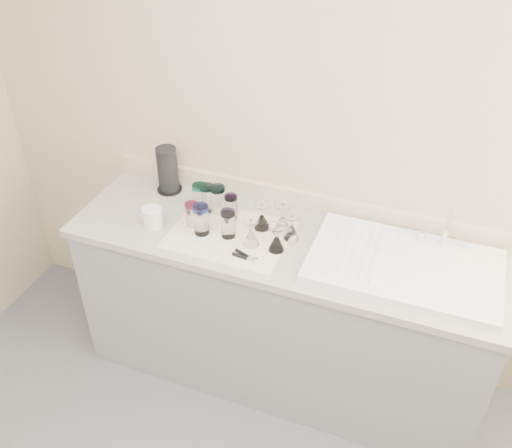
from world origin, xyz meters
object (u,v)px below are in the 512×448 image
at_px(goblet_back_right, 283,223).
at_px(can_opener, 246,257).
at_px(goblet_front_right, 276,242).
at_px(white_mug, 152,217).
at_px(tumbler_lavender, 228,224).
at_px(tumbler_extra, 207,198).
at_px(sink_unit, 405,265).
at_px(goblet_extra, 291,231).
at_px(paper_towel_roll, 168,170).
at_px(tumbler_purple, 231,207).
at_px(tumbler_blue, 201,220).
at_px(tumbler_magenta, 192,214).
at_px(goblet_back_left, 262,220).
at_px(tumbler_cyan, 218,200).
at_px(tumbler_teal, 200,197).
at_px(goblet_front_left, 251,236).

height_order(goblet_back_right, can_opener, goblet_back_right).
relative_size(goblet_front_right, white_mug, 0.93).
relative_size(tumbler_lavender, tumbler_extra, 0.98).
bearing_deg(sink_unit, goblet_extra, 177.82).
distance_m(white_mug, paper_towel_roll, 0.33).
distance_m(tumbler_purple, can_opener, 0.33).
relative_size(tumbler_purple, tumbler_lavender, 0.91).
distance_m(tumbler_extra, can_opener, 0.43).
bearing_deg(tumbler_blue, tumbler_magenta, 149.30).
xyz_separation_m(goblet_back_right, can_opener, (-0.09, -0.24, -0.05)).
xyz_separation_m(sink_unit, goblet_back_left, (-0.68, 0.05, 0.03)).
xyz_separation_m(tumbler_lavender, goblet_back_right, (0.23, 0.12, -0.02)).
bearing_deg(tumbler_cyan, tumbler_teal, -175.42).
distance_m(tumbler_extra, white_mug, 0.29).
bearing_deg(tumbler_magenta, sink_unit, 2.88).
relative_size(goblet_front_left, can_opener, 1.08).
xyz_separation_m(tumbler_teal, tumbler_extra, (0.04, 0.01, -0.00)).
relative_size(tumbler_lavender, goblet_back_right, 0.86).
relative_size(sink_unit, tumbler_extra, 5.82).
bearing_deg(tumbler_magenta, can_opener, -23.16).
bearing_deg(goblet_front_left, can_opener, -80.97).
relative_size(goblet_back_left, can_opener, 1.07).
bearing_deg(tumbler_blue, tumbler_teal, 117.59).
bearing_deg(tumbler_cyan, tumbler_purple, -12.65).
bearing_deg(tumbler_magenta, paper_towel_roll, 136.11).
bearing_deg(white_mug, goblet_back_left, 18.08).
height_order(tumbler_purple, can_opener, tumbler_purple).
bearing_deg(white_mug, tumbler_purple, 29.46).
distance_m(sink_unit, white_mug, 1.19).
bearing_deg(goblet_front_left, tumbler_extra, 149.44).
bearing_deg(tumbler_lavender, goblet_extra, 17.73).
distance_m(tumbler_teal, goblet_front_left, 0.38).
height_order(goblet_extra, can_opener, goblet_extra).
relative_size(tumbler_purple, goblet_back_left, 0.93).
xyz_separation_m(sink_unit, white_mug, (-1.18, -0.12, 0.03)).
distance_m(tumbler_teal, goblet_back_right, 0.44).
xyz_separation_m(tumbler_magenta, goblet_back_left, (0.32, 0.10, -0.02)).
distance_m(tumbler_teal, goblet_back_left, 0.34).
height_order(tumbler_teal, goblet_front_left, tumbler_teal).
relative_size(goblet_extra, can_opener, 1.01).
bearing_deg(tumbler_extra, goblet_back_right, -5.86).
bearing_deg(goblet_back_left, goblet_extra, -10.01).
bearing_deg(tumbler_teal, tumbler_blue, -62.41).
distance_m(tumbler_teal, tumbler_purple, 0.17).
height_order(tumbler_teal, goblet_back_right, goblet_back_right).
bearing_deg(goblet_front_right, paper_towel_roll, 157.88).
xyz_separation_m(tumbler_blue, tumbler_extra, (-0.06, 0.18, -0.00)).
height_order(tumbler_purple, tumbler_lavender, tumbler_lavender).
relative_size(tumbler_purple, goblet_front_left, 0.92).
xyz_separation_m(sink_unit, goblet_front_left, (-0.69, -0.09, 0.04)).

